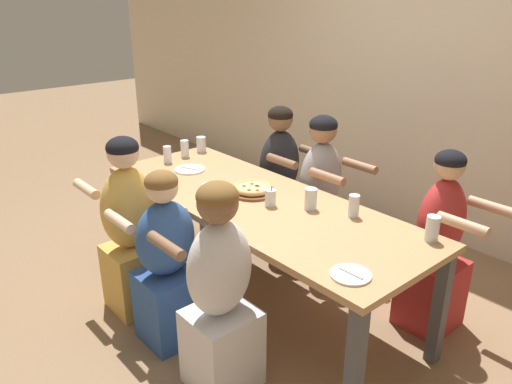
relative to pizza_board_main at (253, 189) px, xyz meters
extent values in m
plane|color=#896B4C|center=(0.09, -0.05, -0.77)|extent=(18.00, 18.00, 0.00)
cube|color=beige|center=(0.09, 1.79, 0.83)|extent=(10.00, 0.06, 3.20)
cube|color=tan|center=(0.09, -0.05, -0.05)|extent=(2.37, 0.86, 0.04)
cube|color=#4C4C51|center=(-1.03, -0.42, -0.42)|extent=(0.07, 0.07, 0.71)
cube|color=#4C4C51|center=(1.22, -0.42, -0.42)|extent=(0.07, 0.07, 0.71)
cube|color=#4C4C51|center=(-1.03, 0.32, -0.42)|extent=(0.07, 0.07, 0.71)
cube|color=#4C4C51|center=(1.22, 0.32, -0.42)|extent=(0.07, 0.07, 0.71)
cylinder|color=brown|center=(0.00, 0.00, -0.02)|extent=(0.30, 0.30, 0.02)
torus|color=tan|center=(0.00, 0.00, 0.01)|extent=(0.25, 0.25, 0.03)
cylinder|color=#E5C675|center=(0.00, 0.00, 0.01)|extent=(0.21, 0.21, 0.03)
cylinder|color=#9E4C38|center=(-0.04, 0.02, 0.02)|extent=(0.02, 0.02, 0.01)
cylinder|color=#9E4C38|center=(0.07, -0.02, 0.02)|extent=(0.02, 0.02, 0.01)
cylinder|color=#9E4C38|center=(0.02, 0.03, 0.02)|extent=(0.02, 0.02, 0.01)
cylinder|color=#9E4C38|center=(0.01, 0.02, 0.02)|extent=(0.02, 0.02, 0.01)
cylinder|color=#9E4C38|center=(0.04, -0.06, 0.02)|extent=(0.02, 0.02, 0.01)
cylinder|color=#9E4C38|center=(-0.04, -0.04, 0.02)|extent=(0.02, 0.02, 0.01)
cylinder|color=white|center=(-0.64, -0.06, -0.02)|extent=(0.22, 0.22, 0.01)
cube|color=#B7B7BC|center=(-0.64, -0.06, -0.01)|extent=(0.15, 0.07, 0.01)
cylinder|color=white|center=(1.07, -0.32, -0.02)|extent=(0.19, 0.19, 0.01)
cube|color=#B7B7BC|center=(1.07, -0.32, -0.01)|extent=(0.14, 0.02, 0.01)
cylinder|color=silver|center=(0.23, -0.05, 0.03)|extent=(0.07, 0.07, 0.11)
cylinder|color=#1EA8DB|center=(0.23, -0.05, 0.01)|extent=(0.06, 0.06, 0.08)
cylinder|color=black|center=(0.24, -0.05, 0.04)|extent=(0.01, 0.02, 0.13)
cylinder|color=silver|center=(1.13, 0.28, 0.04)|extent=(0.07, 0.07, 0.14)
cylinder|color=black|center=(1.13, 0.28, 0.01)|extent=(0.06, 0.06, 0.08)
cylinder|color=silver|center=(-0.97, 0.27, 0.03)|extent=(0.08, 0.08, 0.12)
cylinder|color=black|center=(-0.97, 0.27, 0.02)|extent=(0.07, 0.07, 0.09)
cylinder|color=silver|center=(-0.90, -0.09, 0.04)|extent=(0.06, 0.06, 0.13)
cylinder|color=silver|center=(-0.06, -0.31, 0.04)|extent=(0.08, 0.08, 0.13)
cylinder|color=black|center=(-0.06, -0.31, 0.00)|extent=(0.07, 0.07, 0.06)
cylinder|color=silver|center=(0.66, 0.21, 0.04)|extent=(0.06, 0.06, 0.14)
cylinder|color=black|center=(0.66, 0.21, 0.02)|extent=(0.06, 0.06, 0.10)
cylinder|color=silver|center=(-0.94, 0.09, 0.04)|extent=(0.07, 0.07, 0.13)
cylinder|color=silver|center=(-0.94, 0.09, 0.01)|extent=(0.06, 0.06, 0.07)
cylinder|color=silver|center=(0.42, 0.10, 0.04)|extent=(0.08, 0.08, 0.13)
cylinder|color=silver|center=(0.42, 0.10, 0.00)|extent=(0.07, 0.07, 0.06)
cube|color=#2D5193|center=(0.06, -0.70, -0.55)|extent=(0.32, 0.34, 0.45)
ellipsoid|color=#2D5193|center=(0.06, -0.70, -0.10)|extent=(0.24, 0.36, 0.45)
sphere|color=beige|center=(0.06, -0.70, 0.21)|extent=(0.18, 0.18, 0.18)
ellipsoid|color=brown|center=(0.06, -0.70, 0.25)|extent=(0.18, 0.18, 0.13)
cylinder|color=beige|center=(-0.15, -0.87, -0.01)|extent=(0.28, 0.06, 0.06)
cylinder|color=beige|center=(-0.15, -0.53, -0.01)|extent=(0.28, 0.06, 0.06)
cube|color=#B22D2D|center=(1.01, 0.60, -0.55)|extent=(0.32, 0.34, 0.45)
ellipsoid|color=#B22D2D|center=(1.01, 0.60, -0.06)|extent=(0.24, 0.36, 0.53)
sphere|color=tan|center=(1.01, 0.60, 0.29)|extent=(0.17, 0.17, 0.17)
ellipsoid|color=black|center=(1.01, 0.60, 0.32)|extent=(0.17, 0.17, 0.12)
cylinder|color=tan|center=(1.21, 0.77, 0.05)|extent=(0.28, 0.06, 0.06)
cylinder|color=tan|center=(1.21, 0.43, 0.05)|extent=(0.28, 0.06, 0.06)
cube|color=gold|center=(-0.37, -0.70, -0.55)|extent=(0.32, 0.34, 0.45)
ellipsoid|color=gold|center=(-0.37, -0.70, -0.05)|extent=(0.24, 0.36, 0.54)
sphere|color=beige|center=(-0.37, -0.70, 0.30)|extent=(0.19, 0.19, 0.19)
ellipsoid|color=black|center=(-0.37, -0.70, 0.34)|extent=(0.20, 0.20, 0.13)
cylinder|color=beige|center=(-0.58, -0.87, 0.06)|extent=(0.28, 0.06, 0.06)
cylinder|color=beige|center=(-0.58, -0.53, 0.06)|extent=(0.28, 0.06, 0.06)
cube|color=#232328|center=(-0.38, 0.60, -0.55)|extent=(0.32, 0.34, 0.45)
ellipsoid|color=#232328|center=(-0.38, 0.60, -0.05)|extent=(0.24, 0.36, 0.54)
sphere|color=brown|center=(-0.38, 0.60, 0.30)|extent=(0.19, 0.19, 0.19)
ellipsoid|color=black|center=(-0.38, 0.60, 0.34)|extent=(0.19, 0.19, 0.13)
cylinder|color=brown|center=(-0.17, 0.77, 0.06)|extent=(0.28, 0.06, 0.06)
cylinder|color=brown|center=(-0.17, 0.43, 0.06)|extent=(0.28, 0.06, 0.06)
cube|color=#99999E|center=(0.06, 0.60, -0.55)|extent=(0.32, 0.34, 0.45)
ellipsoid|color=#99999E|center=(0.06, 0.60, -0.05)|extent=(0.24, 0.36, 0.54)
sphere|color=#9E7051|center=(0.06, 0.60, 0.31)|extent=(0.19, 0.19, 0.19)
ellipsoid|color=black|center=(0.06, 0.60, 0.34)|extent=(0.20, 0.20, 0.14)
cylinder|color=#9E7051|center=(0.26, 0.77, 0.06)|extent=(0.28, 0.06, 0.06)
cylinder|color=#9E7051|center=(0.26, 0.43, 0.06)|extent=(0.28, 0.06, 0.06)
cube|color=silver|center=(0.57, -0.70, -0.55)|extent=(0.32, 0.34, 0.45)
ellipsoid|color=silver|center=(0.57, -0.70, -0.07)|extent=(0.24, 0.36, 0.51)
sphere|color=brown|center=(0.57, -0.70, 0.28)|extent=(0.20, 0.20, 0.20)
ellipsoid|color=brown|center=(0.57, -0.70, 0.32)|extent=(0.20, 0.20, 0.14)
cylinder|color=brown|center=(0.37, -0.87, 0.04)|extent=(0.28, 0.06, 0.06)
cylinder|color=brown|center=(0.37, -0.53, 0.04)|extent=(0.28, 0.06, 0.06)
camera|label=1|loc=(2.30, -1.96, 1.20)|focal=35.00mm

